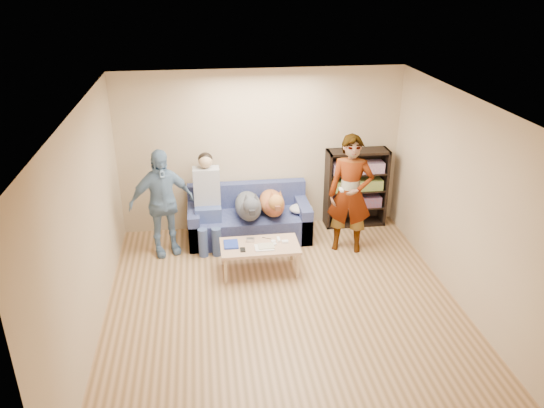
{
  "coord_description": "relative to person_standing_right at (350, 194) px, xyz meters",
  "views": [
    {
      "loc": [
        -0.92,
        -5.49,
        3.97
      ],
      "look_at": [
        0.0,
        1.2,
        0.95
      ],
      "focal_mm": 35.0,
      "sensor_mm": 36.0,
      "label": 1
    }
  ],
  "objects": [
    {
      "name": "wall_front",
      "position": [
        -1.21,
        -3.99,
        0.4
      ],
      "size": [
        4.5,
        0.0,
        4.5
      ],
      "primitive_type": "plane",
      "rotation": [
        -1.57,
        0.0,
        0.0
      ],
      "color": "tan",
      "rests_on": "ground"
    },
    {
      "name": "camera_silver",
      "position": [
        -1.53,
        -0.36,
        -0.46
      ],
      "size": [
        0.11,
        0.06,
        0.05
      ],
      "primitive_type": "cube",
      "color": "#BBBCC1",
      "rests_on": "coffee_table"
    },
    {
      "name": "dog_tan",
      "position": [
        -1.09,
        0.46,
        -0.28
      ],
      "size": [
        0.38,
        1.15,
        0.56
      ],
      "color": "#B76838",
      "rests_on": "sofa"
    },
    {
      "name": "ceiling",
      "position": [
        -1.21,
        -1.49,
        1.7
      ],
      "size": [
        5.0,
        5.0,
        0.0
      ],
      "primitive_type": "plane",
      "rotation": [
        3.14,
        0.0,
        0.0
      ],
      "color": "white",
      "rests_on": "ground"
    },
    {
      "name": "papers",
      "position": [
        -1.36,
        -0.58,
        -0.47
      ],
      "size": [
        0.26,
        0.2,
        0.02
      ],
      "primitive_type": "cube",
      "color": "silver",
      "rests_on": "coffee_table"
    },
    {
      "name": "sofa",
      "position": [
        -1.46,
        0.61,
        -0.62
      ],
      "size": [
        1.9,
        0.85,
        0.82
      ],
      "color": "#515B93",
      "rests_on": "ground"
    },
    {
      "name": "wall_left",
      "position": [
        -3.46,
        -1.49,
        0.4
      ],
      "size": [
        0.0,
        5.0,
        5.0
      ],
      "primitive_type": "plane",
      "rotation": [
        1.57,
        0.0,
        1.57
      ],
      "color": "tan",
      "rests_on": "ground"
    },
    {
      "name": "headphone_cup_a",
      "position": [
        -1.21,
        -0.5,
        -0.47
      ],
      "size": [
        0.07,
        0.07,
        0.02
      ],
      "primitive_type": "cylinder",
      "color": "white",
      "rests_on": "coffee_table"
    },
    {
      "name": "ground",
      "position": [
        -1.21,
        -1.49,
        -0.9
      ],
      "size": [
        5.0,
        5.0,
        0.0
      ],
      "primitive_type": "plane",
      "color": "brown",
      "rests_on": "ground"
    },
    {
      "name": "person_standing_right",
      "position": [
        0.0,
        0.0,
        0.0
      ],
      "size": [
        0.76,
        0.62,
        1.8
      ],
      "primitive_type": "imported",
      "rotation": [
        0.0,
        0.0,
        -0.32
      ],
      "color": "gray",
      "rests_on": "ground"
    },
    {
      "name": "headphone_cup_b",
      "position": [
        -1.21,
        -0.42,
        -0.47
      ],
      "size": [
        0.07,
        0.07,
        0.02
      ],
      "primitive_type": "cylinder",
      "color": "white",
      "rests_on": "coffee_table"
    },
    {
      "name": "held_controller",
      "position": [
        -0.2,
        -0.2,
        0.17
      ],
      "size": [
        0.04,
        0.12,
        0.03
      ],
      "primitive_type": "cube",
      "rotation": [
        0.0,
        0.0,
        0.03
      ],
      "color": "silver",
      "rests_on": "person_standing_right"
    },
    {
      "name": "wall_right",
      "position": [
        1.04,
        -1.49,
        0.4
      ],
      "size": [
        0.0,
        5.0,
        5.0
      ],
      "primitive_type": "plane",
      "rotation": [
        1.57,
        0.0,
        -1.57
      ],
      "color": "tan",
      "rests_on": "ground"
    },
    {
      "name": "controller_a",
      "position": [
        -1.13,
        -0.38,
        -0.47
      ],
      "size": [
        0.04,
        0.13,
        0.03
      ],
      "primitive_type": "cube",
      "color": "white",
      "rests_on": "coffee_table"
    },
    {
      "name": "coffee_table",
      "position": [
        -1.41,
        -0.48,
        -0.53
      ],
      "size": [
        1.1,
        0.6,
        0.42
      ],
      "color": "tan",
      "rests_on": "ground"
    },
    {
      "name": "magazine",
      "position": [
        -1.33,
        -0.56,
        -0.46
      ],
      "size": [
        0.22,
        0.17,
        0.01
      ],
      "primitive_type": "cube",
      "color": "#BBB396",
      "rests_on": "coffee_table"
    },
    {
      "name": "notebook_blue",
      "position": [
        -1.81,
        -0.43,
        -0.47
      ],
      "size": [
        0.2,
        0.26,
        0.03
      ],
      "primitive_type": "cube",
      "color": "#1C329C",
      "rests_on": "coffee_table"
    },
    {
      "name": "bookshelf",
      "position": [
        0.34,
        0.84,
        -0.22
      ],
      "size": [
        1.0,
        0.34,
        1.3
      ],
      "color": "black",
      "rests_on": "ground"
    },
    {
      "name": "pen_black",
      "position": [
        -1.29,
        -0.3,
        -0.48
      ],
      "size": [
        0.13,
        0.08,
        0.01
      ],
      "primitive_type": "cylinder",
      "rotation": [
        0.0,
        1.57,
        -0.52
      ],
      "color": "black",
      "rests_on": "coffee_table"
    },
    {
      "name": "person_seated",
      "position": [
        -2.1,
        0.48,
        -0.13
      ],
      "size": [
        0.4,
        0.73,
        1.47
      ],
      "color": "#435495",
      "rests_on": "sofa"
    },
    {
      "name": "dog_gray",
      "position": [
        -1.48,
        0.37,
        -0.27
      ],
      "size": [
        0.4,
        1.25,
        0.59
      ],
      "color": "#51555C",
      "rests_on": "sofa"
    },
    {
      "name": "blanket",
      "position": [
        -0.64,
        0.48,
        -0.41
      ],
      "size": [
        0.37,
        0.31,
        0.13
      ],
      "primitive_type": "ellipsoid",
      "color": "#BDBCC1",
      "rests_on": "sofa"
    },
    {
      "name": "controller_b",
      "position": [
        -1.05,
        -0.46,
        -0.47
      ],
      "size": [
        0.09,
        0.06,
        0.03
      ],
      "primitive_type": "cube",
      "color": "white",
      "rests_on": "coffee_table"
    },
    {
      "name": "pen_orange",
      "position": [
        -1.43,
        -0.64,
        -0.48
      ],
      "size": [
        0.13,
        0.06,
        0.01
      ],
      "primitive_type": "cylinder",
      "rotation": [
        0.0,
        1.57,
        0.35
      ],
      "color": "orange",
      "rests_on": "coffee_table"
    },
    {
      "name": "person_standing_left",
      "position": [
        -2.77,
        0.26,
        -0.08
      ],
      "size": [
        1.04,
        0.68,
        1.64
      ],
      "primitive_type": "imported",
      "rotation": [
        0.0,
        0.0,
        0.32
      ],
      "color": "#6987A8",
      "rests_on": "ground"
    },
    {
      "name": "wall_back",
      "position": [
        -1.21,
        1.01,
        0.4
      ],
      "size": [
        4.5,
        0.0,
        4.5
      ],
      "primitive_type": "plane",
      "rotation": [
        1.57,
        0.0,
        0.0
      ],
      "color": "tan",
      "rests_on": "ground"
    },
    {
      "name": "wallet",
      "position": [
        -1.66,
        -0.6,
        -0.47
      ],
      "size": [
        0.07,
        0.12,
        0.02
      ],
      "primitive_type": "cube",
      "color": "black",
      "rests_on": "coffee_table"
    }
  ]
}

